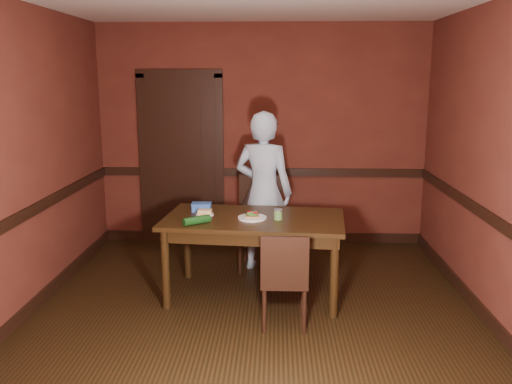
# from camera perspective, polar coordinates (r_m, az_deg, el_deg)

# --- Properties ---
(floor) EXTENTS (4.00, 4.50, 0.01)m
(floor) POSITION_cam_1_polar(r_m,az_deg,el_deg) (4.86, -0.16, -13.07)
(floor) COLOR black
(floor) RESTS_ON ground
(wall_back) EXTENTS (4.00, 0.02, 2.70)m
(wall_back) POSITION_cam_1_polar(r_m,az_deg,el_deg) (6.69, 0.63, 5.93)
(wall_back) COLOR #58241A
(wall_back) RESTS_ON ground
(wall_front) EXTENTS (4.00, 0.02, 2.70)m
(wall_front) POSITION_cam_1_polar(r_m,az_deg,el_deg) (2.27, -2.52, -6.34)
(wall_front) COLOR #58241A
(wall_front) RESTS_ON ground
(wall_left) EXTENTS (0.02, 4.50, 2.70)m
(wall_left) POSITION_cam_1_polar(r_m,az_deg,el_deg) (4.96, -23.95, 2.73)
(wall_left) COLOR #58241A
(wall_left) RESTS_ON ground
(wall_right) EXTENTS (0.02, 4.50, 2.70)m
(wall_right) POSITION_cam_1_polar(r_m,az_deg,el_deg) (4.81, 24.38, 2.43)
(wall_right) COLOR #58241A
(wall_right) RESTS_ON ground
(dado_back) EXTENTS (4.00, 0.03, 0.10)m
(dado_back) POSITION_cam_1_polar(r_m,az_deg,el_deg) (6.74, 0.61, 2.11)
(dado_back) COLOR black
(dado_back) RESTS_ON ground
(dado_left) EXTENTS (0.03, 4.50, 0.10)m
(dado_left) POSITION_cam_1_polar(r_m,az_deg,el_deg) (5.04, -23.36, -2.32)
(dado_left) COLOR black
(dado_left) RESTS_ON ground
(dado_right) EXTENTS (0.03, 4.50, 0.10)m
(dado_right) POSITION_cam_1_polar(r_m,az_deg,el_deg) (4.90, 23.76, -2.76)
(dado_right) COLOR black
(dado_right) RESTS_ON ground
(baseboard_back) EXTENTS (4.00, 0.03, 0.12)m
(baseboard_back) POSITION_cam_1_polar(r_m,az_deg,el_deg) (6.93, 0.60, -4.74)
(baseboard_back) COLOR black
(baseboard_back) RESTS_ON ground
(baseboard_left) EXTENTS (0.03, 4.50, 0.12)m
(baseboard_left) POSITION_cam_1_polar(r_m,az_deg,el_deg) (5.30, -22.59, -11.16)
(baseboard_left) COLOR black
(baseboard_left) RESTS_ON ground
(baseboard_right) EXTENTS (0.03, 4.50, 0.12)m
(baseboard_right) POSITION_cam_1_polar(r_m,az_deg,el_deg) (5.16, 22.96, -11.82)
(baseboard_right) COLOR black
(baseboard_right) RESTS_ON ground
(door) EXTENTS (1.05, 0.07, 2.20)m
(door) POSITION_cam_1_polar(r_m,az_deg,el_deg) (6.79, -7.87, 3.71)
(door) COLOR black
(door) RESTS_ON ground
(dining_table) EXTENTS (1.74, 1.08, 0.78)m
(dining_table) POSITION_cam_1_polar(r_m,az_deg,el_deg) (5.17, -0.21, -6.85)
(dining_table) COLOR black
(dining_table) RESTS_ON floor
(chair_far) EXTENTS (0.51, 0.51, 1.01)m
(chair_far) POSITION_cam_1_polar(r_m,az_deg,el_deg) (5.86, 0.55, -3.40)
(chair_far) COLOR black
(chair_far) RESTS_ON floor
(chair_near) EXTENTS (0.39, 0.39, 0.83)m
(chair_near) POSITION_cam_1_polar(r_m,az_deg,el_deg) (4.59, 2.99, -9.04)
(chair_near) COLOR black
(chair_near) RESTS_ON floor
(person) EXTENTS (0.72, 0.58, 1.72)m
(person) POSITION_cam_1_polar(r_m,az_deg,el_deg) (5.77, 0.79, 0.01)
(person) COLOR #A8C2DB
(person) RESTS_ON floor
(sandwich_plate) EXTENTS (0.27, 0.27, 0.07)m
(sandwich_plate) POSITION_cam_1_polar(r_m,az_deg,el_deg) (5.00, -0.40, -2.62)
(sandwich_plate) COLOR white
(sandwich_plate) RESTS_ON dining_table
(sauce_jar) EXTENTS (0.08, 0.08, 0.10)m
(sauce_jar) POSITION_cam_1_polar(r_m,az_deg,el_deg) (4.97, 2.34, -2.36)
(sauce_jar) COLOR #5D8E44
(sauce_jar) RESTS_ON dining_table
(cheese_saucer) EXTENTS (0.17, 0.17, 0.05)m
(cheese_saucer) POSITION_cam_1_polar(r_m,az_deg,el_deg) (5.15, -5.41, -2.21)
(cheese_saucer) COLOR white
(cheese_saucer) RESTS_ON dining_table
(food_tub) EXTENTS (0.20, 0.14, 0.08)m
(food_tub) POSITION_cam_1_polar(r_m,az_deg,el_deg) (5.31, -5.75, -1.58)
(food_tub) COLOR blue
(food_tub) RESTS_ON dining_table
(wrapped_veg) EXTENTS (0.25, 0.21, 0.07)m
(wrapped_veg) POSITION_cam_1_polar(r_m,az_deg,el_deg) (4.84, -6.27, -2.98)
(wrapped_veg) COLOR #133E14
(wrapped_veg) RESTS_ON dining_table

